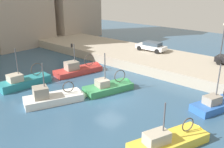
% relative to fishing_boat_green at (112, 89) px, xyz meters
% --- Properties ---
extents(water_surface, '(80.00, 80.00, 0.00)m').
position_rel_fishing_boat_green_xyz_m(water_surface, '(-1.27, -0.81, -0.09)').
color(water_surface, '#335675').
rests_on(water_surface, ground).
extents(quay_wall, '(9.00, 56.00, 1.20)m').
position_rel_fishing_boat_green_xyz_m(quay_wall, '(10.23, -0.81, 0.51)').
color(quay_wall, '#ADA08C').
rests_on(quay_wall, ground).
extents(fishing_boat_green, '(5.94, 3.48, 4.85)m').
position_rel_fishing_boat_green_xyz_m(fishing_boat_green, '(0.00, 0.00, 0.00)').
color(fishing_boat_green, '#388951').
rests_on(fishing_boat_green, ground).
extents(fishing_boat_white, '(6.10, 4.00, 4.67)m').
position_rel_fishing_boat_green_xyz_m(fishing_boat_white, '(-5.18, 2.05, 0.04)').
color(fishing_boat_white, white).
rests_on(fishing_boat_white, ground).
extents(fishing_boat_yellow, '(6.49, 3.81, 4.14)m').
position_rel_fishing_boat_green_xyz_m(fishing_boat_yellow, '(-4.26, -8.98, 0.01)').
color(fishing_boat_yellow, gold).
rests_on(fishing_boat_yellow, ground).
extents(fishing_boat_blue, '(5.69, 3.40, 4.78)m').
position_rel_fishing_boat_green_xyz_m(fishing_boat_blue, '(3.22, -9.42, 0.01)').
color(fishing_boat_blue, '#2D60B7').
rests_on(fishing_boat_blue, ground).
extents(fishing_boat_red, '(6.70, 3.34, 4.55)m').
position_rel_fishing_boat_green_xyz_m(fishing_boat_red, '(1.64, 6.32, 0.04)').
color(fishing_boat_red, '#BC3833').
rests_on(fishing_boat_red, ground).
extents(fishing_boat_teal, '(6.14, 2.34, 4.90)m').
position_rel_fishing_boat_green_xyz_m(fishing_boat_teal, '(-4.79, 7.60, 0.02)').
color(fishing_boat_teal, teal).
rests_on(fishing_boat_teal, ground).
extents(parked_car_white, '(1.89, 4.26, 1.30)m').
position_rel_fishing_boat_green_xyz_m(parked_car_white, '(11.99, 3.07, 1.78)').
color(parked_car_white, silver).
rests_on(parked_car_white, quay_wall).
extents(mooring_bollard_mid, '(0.28, 0.28, 0.55)m').
position_rel_fishing_boat_green_xyz_m(mooring_bollard_mid, '(6.08, 13.19, 1.38)').
color(mooring_bollard_mid, '#2D2D33').
rests_on(mooring_bollard_mid, quay_wall).
extents(quay_streetlamp, '(0.36, 0.36, 4.83)m').
position_rel_fishing_boat_green_xyz_m(quay_streetlamp, '(11.73, -6.37, 4.36)').
color(quay_streetlamp, '#38383D').
rests_on(quay_streetlamp, quay_wall).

